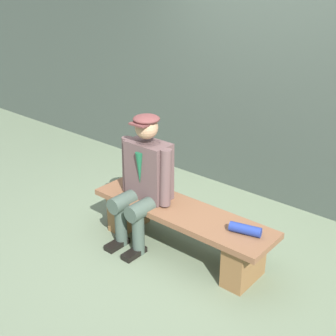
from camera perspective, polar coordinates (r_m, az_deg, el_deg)
ground_plane at (r=4.12m, az=1.60°, el=-10.41°), size 30.00×30.00×0.00m
bench at (r=3.97m, az=1.65°, el=-7.15°), size 1.73×0.46×0.42m
seated_man at (r=3.97m, az=-3.07°, el=-1.27°), size 0.56×0.57×1.20m
rolled_magazine at (r=3.59m, az=9.80°, el=-7.70°), size 0.26×0.14×0.08m
stadium_wall at (r=4.83m, az=13.36°, el=9.86°), size 12.00×0.24×2.40m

